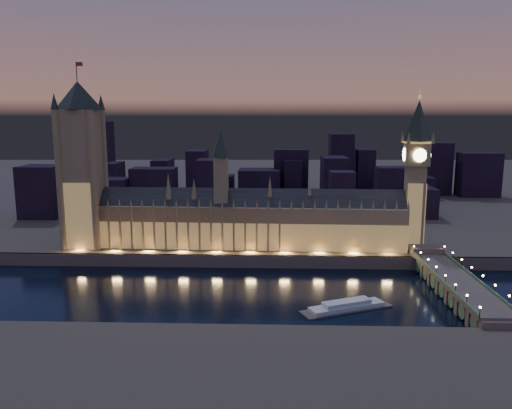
{
  "coord_description": "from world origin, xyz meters",
  "views": [
    {
      "loc": [
        15.83,
        -261.84,
        94.18
      ],
      "look_at": [
        5.0,
        55.0,
        38.0
      ],
      "focal_mm": 35.0,
      "sensor_mm": 36.0,
      "label": 1
    }
  ],
  "objects_px": {
    "palace_of_westminster": "(250,220)",
    "westminster_bridge": "(453,284)",
    "victoria_tower": "(82,157)",
    "river_boat": "(347,306)",
    "elizabeth_tower": "(416,162)"
  },
  "relations": [
    {
      "from": "palace_of_westminster",
      "to": "elizabeth_tower",
      "type": "distance_m",
      "value": 113.9
    },
    {
      "from": "victoria_tower",
      "to": "elizabeth_tower",
      "type": "distance_m",
      "value": 218.01
    },
    {
      "from": "victoria_tower",
      "to": "westminster_bridge",
      "type": "distance_m",
      "value": 240.15
    },
    {
      "from": "victoria_tower",
      "to": "river_boat",
      "type": "height_order",
      "value": "victoria_tower"
    },
    {
      "from": "elizabeth_tower",
      "to": "palace_of_westminster",
      "type": "bearing_deg",
      "value": -179.9
    },
    {
      "from": "palace_of_westminster",
      "to": "river_boat",
      "type": "relative_size",
      "value": 4.24
    },
    {
      "from": "victoria_tower",
      "to": "palace_of_westminster",
      "type": "bearing_deg",
      "value": -0.09
    },
    {
      "from": "victoria_tower",
      "to": "elizabeth_tower",
      "type": "bearing_deg",
      "value": -0.0
    },
    {
      "from": "victoria_tower",
      "to": "river_boat",
      "type": "xyz_separation_m",
      "value": [
        162.68,
        -88.52,
        -66.19
      ]
    },
    {
      "from": "westminster_bridge",
      "to": "river_boat",
      "type": "bearing_deg",
      "value": -158.9
    },
    {
      "from": "elizabeth_tower",
      "to": "victoria_tower",
      "type": "bearing_deg",
      "value": 180.0
    },
    {
      "from": "westminster_bridge",
      "to": "river_boat",
      "type": "xyz_separation_m",
      "value": [
        -60.0,
        -23.16,
        -4.43
      ]
    },
    {
      "from": "palace_of_westminster",
      "to": "westminster_bridge",
      "type": "relative_size",
      "value": 1.79
    },
    {
      "from": "victoria_tower",
      "to": "westminster_bridge",
      "type": "bearing_deg",
      "value": -16.36
    },
    {
      "from": "elizabeth_tower",
      "to": "westminster_bridge",
      "type": "xyz_separation_m",
      "value": [
        4.68,
        -65.36,
        -59.26
      ]
    }
  ]
}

